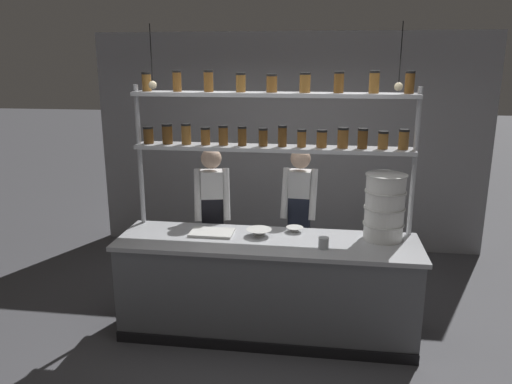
% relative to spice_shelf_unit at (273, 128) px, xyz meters
% --- Properties ---
extents(ground_plane, '(40.00, 40.00, 0.00)m').
position_rel_spice_shelf_unit_xyz_m(ground_plane, '(-0.00, -0.33, -1.89)').
color(ground_plane, '#4C4C51').
extents(back_wall, '(5.13, 0.12, 2.84)m').
position_rel_spice_shelf_unit_xyz_m(back_wall, '(-0.00, 2.01, -0.47)').
color(back_wall, '#939399').
rests_on(back_wall, ground_plane).
extents(prep_counter, '(2.73, 0.76, 0.92)m').
position_rel_spice_shelf_unit_xyz_m(prep_counter, '(-0.00, -0.33, -1.43)').
color(prep_counter, slate).
rests_on(prep_counter, ground_plane).
extents(spice_shelf_unit, '(2.61, 0.28, 2.40)m').
position_rel_spice_shelf_unit_xyz_m(spice_shelf_unit, '(0.00, 0.00, 0.00)').
color(spice_shelf_unit, '#B7BABF').
rests_on(spice_shelf_unit, ground_plane).
extents(chef_left, '(0.40, 0.33, 1.64)m').
position_rel_spice_shelf_unit_xyz_m(chef_left, '(-0.64, 0.25, -0.95)').
color(chef_left, black).
rests_on(chef_left, ground_plane).
extents(chef_center, '(0.37, 0.30, 1.63)m').
position_rel_spice_shelf_unit_xyz_m(chef_center, '(0.24, 0.45, -0.96)').
color(chef_center, black).
rests_on(chef_center, ground_plane).
extents(container_stack, '(0.37, 0.37, 0.60)m').
position_rel_spice_shelf_unit_xyz_m(container_stack, '(1.03, -0.16, -0.67)').
color(container_stack, white).
rests_on(container_stack, prep_counter).
extents(cutting_board, '(0.40, 0.26, 0.02)m').
position_rel_spice_shelf_unit_xyz_m(cutting_board, '(-0.54, -0.24, -0.96)').
color(cutting_board, silver).
rests_on(cutting_board, prep_counter).
extents(prep_bowl_near_left, '(0.24, 0.24, 0.06)m').
position_rel_spice_shelf_unit_xyz_m(prep_bowl_near_left, '(-0.09, -0.23, -0.94)').
color(prep_bowl_near_left, silver).
rests_on(prep_bowl_near_left, prep_counter).
extents(prep_bowl_center_front, '(0.16, 0.16, 0.04)m').
position_rel_spice_shelf_unit_xyz_m(prep_bowl_center_front, '(0.23, -0.07, -0.95)').
color(prep_bowl_center_front, silver).
rests_on(prep_bowl_center_front, prep_counter).
extents(serving_cup_front, '(0.09, 0.09, 0.10)m').
position_rel_spice_shelf_unit_xyz_m(serving_cup_front, '(0.50, -0.47, -0.92)').
color(serving_cup_front, '#B2B7BC').
rests_on(serving_cup_front, prep_counter).
extents(pendant_light_row, '(2.12, 0.07, 0.54)m').
position_rel_spice_shelf_unit_xyz_m(pendant_light_row, '(0.02, -0.33, 0.42)').
color(pendant_light_row, black).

